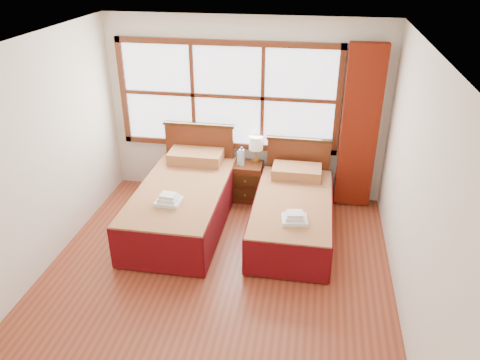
# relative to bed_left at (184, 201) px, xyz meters

# --- Properties ---
(floor) EXTENTS (4.50, 4.50, 0.00)m
(floor) POSITION_rel_bed_left_xyz_m (0.67, -1.20, -0.33)
(floor) COLOR brown
(floor) RESTS_ON ground
(ceiling) EXTENTS (4.50, 4.50, 0.00)m
(ceiling) POSITION_rel_bed_left_xyz_m (0.67, -1.20, 2.27)
(ceiling) COLOR white
(ceiling) RESTS_ON wall_back
(wall_back) EXTENTS (4.00, 0.00, 4.00)m
(wall_back) POSITION_rel_bed_left_xyz_m (0.67, 1.05, 0.97)
(wall_back) COLOR silver
(wall_back) RESTS_ON floor
(wall_left) EXTENTS (0.00, 4.50, 4.50)m
(wall_left) POSITION_rel_bed_left_xyz_m (-1.33, -1.20, 0.97)
(wall_left) COLOR silver
(wall_left) RESTS_ON floor
(wall_right) EXTENTS (0.00, 4.50, 4.50)m
(wall_right) POSITION_rel_bed_left_xyz_m (2.67, -1.20, 0.97)
(wall_right) COLOR silver
(wall_right) RESTS_ON floor
(window) EXTENTS (3.16, 0.06, 1.56)m
(window) POSITION_rel_bed_left_xyz_m (0.42, 1.02, 1.17)
(window) COLOR white
(window) RESTS_ON wall_back
(curtain) EXTENTS (0.50, 0.16, 2.30)m
(curtain) POSITION_rel_bed_left_xyz_m (2.27, 0.91, 0.84)
(curtain) COLOR maroon
(curtain) RESTS_ON wall_back
(bed_left) EXTENTS (1.12, 2.18, 1.09)m
(bed_left) POSITION_rel_bed_left_xyz_m (0.00, 0.00, 0.00)
(bed_left) COLOR #3C210C
(bed_left) RESTS_ON floor
(bed_right) EXTENTS (1.00, 2.02, 0.96)m
(bed_right) POSITION_rel_bed_left_xyz_m (1.46, 0.00, -0.04)
(bed_right) COLOR #3C210C
(bed_right) RESTS_ON floor
(nightstand) EXTENTS (0.42, 0.42, 0.57)m
(nightstand) POSITION_rel_bed_left_xyz_m (0.74, 0.80, -0.05)
(nightstand) COLOR #5A2713
(nightstand) RESTS_ON floor
(towels_left) EXTENTS (0.31, 0.28, 0.13)m
(towels_left) POSITION_rel_bed_left_xyz_m (-0.03, -0.51, 0.30)
(towels_left) COLOR white
(towels_left) RESTS_ON bed_left
(towels_right) EXTENTS (0.33, 0.30, 0.12)m
(towels_right) POSITION_rel_bed_left_xyz_m (1.51, -0.56, 0.23)
(towels_right) COLOR white
(towels_right) RESTS_ON bed_right
(lamp) EXTENTS (0.20, 0.20, 0.39)m
(lamp) POSITION_rel_bed_left_xyz_m (0.85, 0.93, 0.51)
(lamp) COLOR gold
(lamp) RESTS_ON nightstand
(bottle_near) EXTENTS (0.06, 0.06, 0.22)m
(bottle_near) POSITION_rel_bed_left_xyz_m (0.62, 0.78, 0.33)
(bottle_near) COLOR silver
(bottle_near) RESTS_ON nightstand
(bottle_far) EXTENTS (0.07, 0.07, 0.28)m
(bottle_far) POSITION_rel_bed_left_xyz_m (0.66, 0.76, 0.36)
(bottle_far) COLOR silver
(bottle_far) RESTS_ON nightstand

